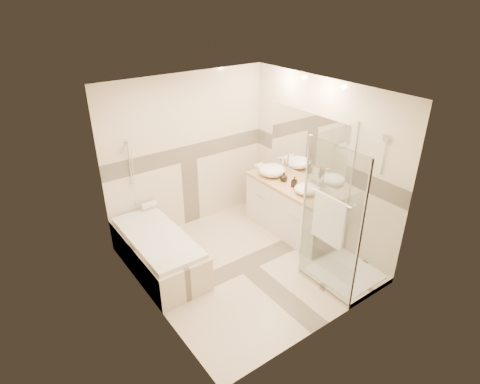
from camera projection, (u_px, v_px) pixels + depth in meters
room at (248, 186)px, 5.27m from camera, size 2.82×3.02×2.52m
bathtub at (158, 250)px, 5.60m from camera, size 0.75×1.70×0.56m
vanity at (290, 208)px, 6.42m from camera, size 0.58×1.62×0.85m
shower_enclosure at (339, 248)px, 5.31m from camera, size 0.96×0.93×2.04m
vessel_sink_near at (272, 170)px, 6.49m from camera, size 0.45×0.45×0.18m
vessel_sink_far at (307, 189)px, 5.93m from camera, size 0.37×0.37×0.15m
faucet_near at (282, 163)px, 6.57m from camera, size 0.12×0.03×0.28m
faucet_far at (318, 179)px, 5.99m from camera, size 0.13×0.03×0.31m
amenity_bottle_a at (294, 182)px, 6.12m from camera, size 0.10×0.10×0.17m
amenity_bottle_b at (284, 177)px, 6.30m from camera, size 0.13×0.13×0.15m
folded_towels at (263, 168)px, 6.68m from camera, size 0.19×0.28×0.09m
rolled_towel at (149, 205)px, 6.12m from camera, size 0.24×0.11×0.11m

